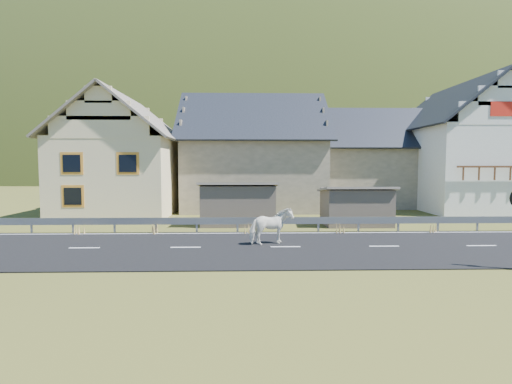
{
  "coord_description": "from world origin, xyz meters",
  "views": [
    {
      "loc": [
        -1.62,
        -15.79,
        3.36
      ],
      "look_at": [
        -1.12,
        2.62,
        2.07
      ],
      "focal_mm": 28.0,
      "sensor_mm": 36.0,
      "label": 1
    }
  ],
  "objects": [
    {
      "name": "horse",
      "position": [
        -0.55,
        0.53,
        0.79
      ],
      "size": [
        1.43,
        1.96,
        1.51
      ],
      "primitive_type": "imported",
      "rotation": [
        0.0,
        0.0,
        1.96
      ],
      "color": "white",
      "rests_on": "road"
    },
    {
      "name": "house_stone_b",
      "position": [
        9.0,
        17.0,
        4.24
      ],
      "size": [
        9.8,
        8.8,
        8.1
      ],
      "color": "gray",
      "rests_on": "ground"
    },
    {
      "name": "road",
      "position": [
        0.0,
        0.0,
        0.02
      ],
      "size": [
        60.0,
        7.0,
        0.04
      ],
      "primitive_type": "cube",
      "color": "black",
      "rests_on": "ground"
    },
    {
      "name": "house_white",
      "position": [
        15.0,
        14.0,
        5.06
      ],
      "size": [
        8.8,
        10.8,
        9.7
      ],
      "color": "white",
      "rests_on": "ground"
    },
    {
      "name": "guardrail",
      "position": [
        -0.0,
        3.68,
        0.56
      ],
      "size": [
        28.1,
        0.09,
        0.75
      ],
      "color": "#93969B",
      "rests_on": "ground"
    },
    {
      "name": "house_cream",
      "position": [
        -10.0,
        12.0,
        4.36
      ],
      "size": [
        7.8,
        9.8,
        8.3
      ],
      "color": "beige",
      "rests_on": "ground"
    },
    {
      "name": "shed_left",
      "position": [
        -2.0,
        6.5,
        1.1
      ],
      "size": [
        4.3,
        3.3,
        2.4
      ],
      "primitive_type": "cube",
      "color": "#6E5E51",
      "rests_on": "ground"
    },
    {
      "name": "ground",
      "position": [
        0.0,
        0.0,
        0.0
      ],
      "size": [
        160.0,
        160.0,
        0.0
      ],
      "primitive_type": "plane",
      "color": "#3F421C",
      "rests_on": "ground"
    },
    {
      "name": "house_stone_a",
      "position": [
        -1.0,
        15.0,
        4.63
      ],
      "size": [
        10.8,
        9.8,
        8.9
      ],
      "color": "gray",
      "rests_on": "ground"
    },
    {
      "name": "conifer_patch",
      "position": [
        -55.0,
        110.0,
        6.0
      ],
      "size": [
        76.0,
        50.0,
        28.0
      ],
      "primitive_type": "ellipsoid",
      "color": "black",
      "rests_on": "ground"
    },
    {
      "name": "shed_right",
      "position": [
        4.5,
        6.0,
        1.0
      ],
      "size": [
        3.8,
        2.9,
        2.2
      ],
      "primitive_type": "cube",
      "color": "#6E5E51",
      "rests_on": "ground"
    },
    {
      "name": "mountain",
      "position": [
        5.0,
        180.0,
        -20.0
      ],
      "size": [
        440.0,
        280.0,
        260.0
      ],
      "primitive_type": "ellipsoid",
      "color": "#213313",
      "rests_on": "ground"
    },
    {
      "name": "lane_markings",
      "position": [
        0.0,
        0.0,
        0.04
      ],
      "size": [
        60.0,
        6.6,
        0.01
      ],
      "primitive_type": "cube",
      "color": "silver",
      "rests_on": "road"
    }
  ]
}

